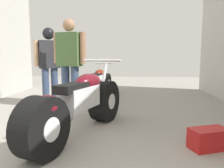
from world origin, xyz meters
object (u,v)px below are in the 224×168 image
motorcycle_maroon_cruiser (78,106)px  mechanic_in_blue (70,59)px  mechanic_with_helmet (49,59)px  red_toolbox (209,139)px  motorcycle_black_naked (97,84)px

motorcycle_maroon_cruiser → mechanic_in_blue: 1.70m
mechanic_in_blue → motorcycle_maroon_cruiser: bearing=-71.1°
mechanic_in_blue → mechanic_with_helmet: (-0.56, 0.41, -0.00)m
mechanic_in_blue → red_toolbox: size_ratio=4.04×
motorcycle_maroon_cruiser → mechanic_in_blue: mechanic_in_blue is taller
motorcycle_black_naked → mechanic_in_blue: mechanic_in_blue is taller
motorcycle_black_naked → mechanic_with_helmet: (-0.91, -0.77, 0.63)m
red_toolbox → motorcycle_maroon_cruiser: bearing=170.0°
motorcycle_maroon_cruiser → red_toolbox: 1.60m
mechanic_in_blue → motorcycle_black_naked: bearing=73.7°
motorcycle_black_naked → mechanic_in_blue: size_ratio=1.05×
motorcycle_maroon_cruiser → motorcycle_black_naked: (-0.17, 2.70, -0.06)m
motorcycle_maroon_cruiser → mechanic_with_helmet: (-1.08, 1.93, 0.57)m
red_toolbox → mechanic_in_blue: bearing=139.1°
motorcycle_black_naked → mechanic_in_blue: bearing=-106.3°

